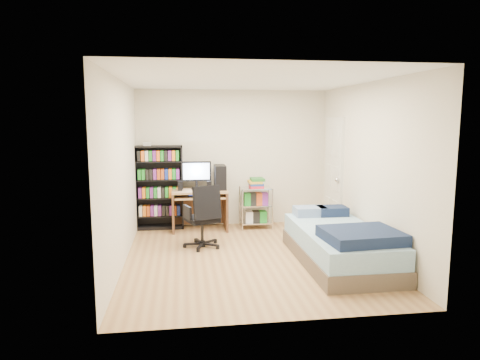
{
  "coord_description": "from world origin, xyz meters",
  "views": [
    {
      "loc": [
        -0.94,
        -5.86,
        1.98
      ],
      "look_at": [
        -0.08,
        0.4,
        1.07
      ],
      "focal_mm": 32.0,
      "sensor_mm": 36.0,
      "label": 1
    }
  ],
  "objects": [
    {
      "name": "door",
      "position": [
        1.72,
        1.35,
        1.0
      ],
      "size": [
        0.12,
        0.8,
        2.0
      ],
      "color": "silver",
      "rests_on": "room"
    },
    {
      "name": "bed",
      "position": [
        1.2,
        -0.41,
        0.27
      ],
      "size": [
        1.07,
        2.15,
        0.61
      ],
      "color": "brown",
      "rests_on": "room"
    },
    {
      "name": "room",
      "position": [
        0.0,
        0.0,
        1.25
      ],
      "size": [
        3.58,
        4.08,
        2.58
      ],
      "color": "#A67F53",
      "rests_on": "ground"
    },
    {
      "name": "media_shelf",
      "position": [
        -1.35,
        1.84,
        0.77
      ],
      "size": [
        0.85,
        0.28,
        1.57
      ],
      "color": "black",
      "rests_on": "room"
    },
    {
      "name": "office_chair",
      "position": [
        -0.63,
        0.57,
        0.31
      ],
      "size": [
        0.75,
        0.75,
        0.99
      ],
      "rotation": [
        0.0,
        0.0,
        0.35
      ],
      "color": "black",
      "rests_on": "room"
    },
    {
      "name": "computer_desk",
      "position": [
        -0.54,
        1.67,
        0.66
      ],
      "size": [
        0.97,
        0.56,
        1.23
      ],
      "color": "#A68155",
      "rests_on": "room"
    },
    {
      "name": "wire_cart",
      "position": [
        0.38,
        1.66,
        0.6
      ],
      "size": [
        0.57,
        0.41,
        0.92
      ],
      "rotation": [
        0.0,
        0.0,
        -0.01
      ],
      "color": "silver",
      "rests_on": "room"
    }
  ]
}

